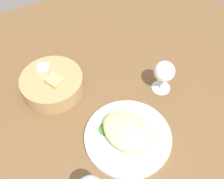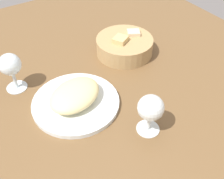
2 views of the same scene
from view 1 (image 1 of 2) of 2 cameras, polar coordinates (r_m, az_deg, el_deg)
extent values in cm
cube|color=brown|center=(83.96, 0.02, -7.88)|extent=(140.00, 140.00, 2.00)
cylinder|color=white|center=(80.64, 3.27, -9.71)|extent=(24.91, 24.91, 1.40)
ellipsoid|color=beige|center=(77.90, 3.38, -8.61)|extent=(19.01, 16.66, 4.89)
cone|color=#3F892C|center=(80.54, -1.21, -7.95)|extent=(4.69, 4.69, 1.04)
cylinder|color=tan|center=(90.71, -12.12, 1.12)|extent=(19.73, 19.73, 5.77)
cube|color=beige|center=(92.03, -13.62, 3.60)|extent=(5.59, 5.41, 4.30)
cube|color=tan|center=(87.67, -11.57, 1.17)|extent=(6.09, 5.90, 4.67)
cylinder|color=silver|center=(92.49, 9.99, 0.41)|extent=(6.11, 6.11, 0.60)
cylinder|color=silver|center=(90.65, 10.19, 1.36)|extent=(1.00, 1.00, 4.23)
sphere|color=silver|center=(86.57, 10.70, 3.66)|extent=(6.70, 6.70, 6.70)
camera|label=2|loc=(0.74, 57.42, 18.16)|focal=43.36mm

